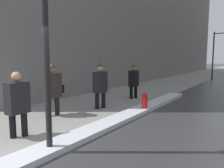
# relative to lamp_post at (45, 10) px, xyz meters

# --- Properties ---
(ground_plane) EXTENTS (160.00, 160.00, 0.00)m
(ground_plane) POSITION_rel_lamp_post_xyz_m (-0.20, -0.86, -2.81)
(ground_plane) COLOR #38383A
(sidewalk_slab) EXTENTS (4.00, 80.00, 0.01)m
(sidewalk_slab) POSITION_rel_lamp_post_xyz_m (-2.20, 14.14, -2.80)
(sidewalk_slab) COLOR gray
(sidewalk_slab) RESTS_ON ground
(snow_bank_curb) EXTENTS (0.62, 9.43, 0.13)m
(snow_bank_curb) POSITION_rel_lamp_post_xyz_m (-0.02, 3.44, -2.74)
(snow_bank_curb) COLOR silver
(snow_bank_curb) RESTS_ON ground
(lamp_post) EXTENTS (0.28, 0.28, 4.66)m
(lamp_post) POSITION_rel_lamp_post_xyz_m (0.00, 0.00, 0.00)
(lamp_post) COLOR black
(lamp_post) RESTS_ON ground
(traffic_light_near) EXTENTS (1.31, 0.32, 4.14)m
(traffic_light_near) POSITION_rel_lamp_post_xyz_m (0.66, 17.78, 0.19)
(traffic_light_near) COLOR black
(traffic_light_near) RESTS_ON ground
(pedestrian_trailing) EXTENTS (0.31, 0.52, 1.59)m
(pedestrian_trailing) POSITION_rel_lamp_post_xyz_m (-1.28, 0.14, -1.93)
(pedestrian_trailing) COLOR black
(pedestrian_trailing) RESTS_ON ground
(pedestrian_with_shoulder_bag) EXTENTS (0.38, 0.75, 1.77)m
(pedestrian_with_shoulder_bag) POSITION_rel_lamp_post_xyz_m (-2.16, 1.97, -1.85)
(pedestrian_with_shoulder_bag) COLOR black
(pedestrian_with_shoulder_bag) RESTS_ON ground
(pedestrian_in_fedora) EXTENTS (0.37, 0.54, 1.75)m
(pedestrian_in_fedora) POSITION_rel_lamp_post_xyz_m (-1.50, 3.67, -1.85)
(pedestrian_in_fedora) COLOR black
(pedestrian_in_fedora) RESTS_ON ground
(pedestrian_in_glasses) EXTENTS (0.35, 0.51, 1.65)m
(pedestrian_in_glasses) POSITION_rel_lamp_post_xyz_m (-1.44, 6.19, -1.90)
(pedestrian_in_glasses) COLOR black
(pedestrian_in_glasses) RESTS_ON ground
(fire_hydrant) EXTENTS (0.20, 0.20, 0.70)m
(fire_hydrant) POSITION_rel_lamp_post_xyz_m (0.12, 4.15, -2.46)
(fire_hydrant) COLOR red
(fire_hydrant) RESTS_ON ground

